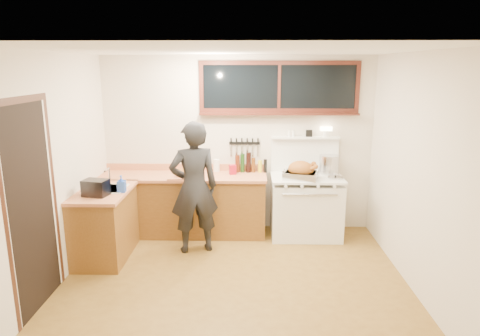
{
  "coord_description": "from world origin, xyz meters",
  "views": [
    {
      "loc": [
        0.16,
        -4.56,
        2.44
      ],
      "look_at": [
        0.05,
        0.85,
        1.15
      ],
      "focal_mm": 32.0,
      "sensor_mm": 36.0,
      "label": 1
    }
  ],
  "objects_px": {
    "vintage_stove": "(306,205)",
    "man": "(194,188)",
    "roast_turkey": "(301,171)",
    "cutting_board": "(183,174)"
  },
  "relations": [
    {
      "from": "cutting_board",
      "to": "roast_turkey",
      "type": "distance_m",
      "value": 1.67
    },
    {
      "from": "man",
      "to": "roast_turkey",
      "type": "relative_size",
      "value": 3.27
    },
    {
      "from": "vintage_stove",
      "to": "cutting_board",
      "type": "xyz_separation_m",
      "value": [
        -1.77,
        -0.13,
        0.49
      ]
    },
    {
      "from": "vintage_stove",
      "to": "roast_turkey",
      "type": "bearing_deg",
      "value": -125.38
    },
    {
      "from": "vintage_stove",
      "to": "man",
      "type": "height_order",
      "value": "man"
    },
    {
      "from": "cutting_board",
      "to": "roast_turkey",
      "type": "bearing_deg",
      "value": -0.5
    },
    {
      "from": "vintage_stove",
      "to": "man",
      "type": "bearing_deg",
      "value": -159.8
    },
    {
      "from": "man",
      "to": "roast_turkey",
      "type": "bearing_deg",
      "value": 16.51
    },
    {
      "from": "cutting_board",
      "to": "man",
      "type": "bearing_deg",
      "value": -64.62
    },
    {
      "from": "vintage_stove",
      "to": "cutting_board",
      "type": "relative_size",
      "value": 3.78
    }
  ]
}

